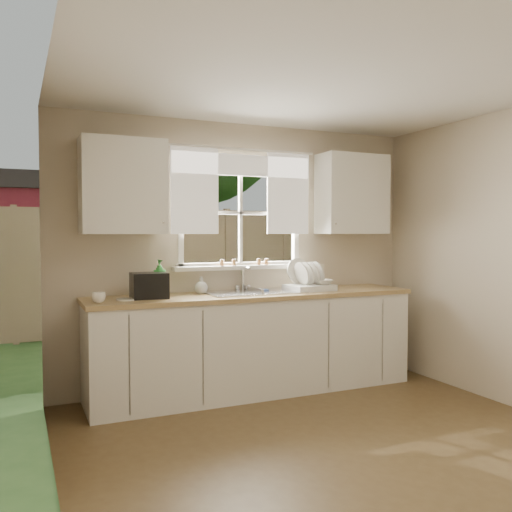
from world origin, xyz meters
name	(u,v)px	position (x,y,z in m)	size (l,w,h in m)	color
ground	(362,462)	(0.00, 0.00, 0.00)	(4.00, 4.00, 0.00)	brown
room_walls	(369,269)	(0.00, -0.07, 1.24)	(3.62, 4.02, 2.50)	beige
ceiling	(365,64)	(0.00, 0.00, 2.50)	(3.60, 4.00, 0.02)	silver
window	(241,230)	(0.00, 2.00, 1.49)	(1.38, 0.16, 1.06)	white
curtains	(243,183)	(0.00, 1.95, 1.93)	(1.50, 0.03, 0.81)	white
base_cabinets	(255,345)	(0.00, 1.68, 0.43)	(3.00, 0.62, 0.87)	white
countertop	(255,295)	(0.00, 1.68, 0.89)	(3.04, 0.65, 0.04)	tan
upper_cabinet_left	(123,187)	(-1.15, 1.82, 1.85)	(0.70, 0.33, 0.80)	white
upper_cabinet_right	(352,194)	(1.15, 1.82, 1.85)	(0.70, 0.33, 0.80)	white
wall_outlet	(321,270)	(0.88, 1.99, 1.08)	(0.08, 0.01, 0.12)	beige
sill_jars	(246,262)	(0.02, 1.94, 1.18)	(0.50, 0.04, 0.06)	brown
backyard	(148,136)	(0.58, 8.42, 3.46)	(20.00, 10.00, 6.13)	#335421
sink	(253,300)	(0.00, 1.71, 0.84)	(0.88, 0.52, 0.40)	#B7B7BC
dish_rack	(309,283)	(0.56, 1.67, 0.98)	(0.45, 0.36, 0.30)	white
bowl	(322,282)	(0.68, 1.62, 0.99)	(0.19, 0.19, 0.05)	silver
soap_bottle_a	(160,278)	(-0.85, 1.79, 1.07)	(0.12, 0.12, 0.32)	green
soap_bottle_b	(150,286)	(-0.93, 1.80, 1.00)	(0.08, 0.08, 0.18)	blue
soap_bottle_c	(201,285)	(-0.46, 1.84, 0.99)	(0.12, 0.12, 0.15)	beige
saucer	(126,299)	(-1.17, 1.63, 0.92)	(0.16, 0.16, 0.01)	white
cup	(99,298)	(-1.40, 1.54, 0.95)	(0.11, 0.11, 0.08)	white
black_appliance	(149,285)	(-0.97, 1.69, 1.02)	(0.29, 0.25, 0.22)	black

